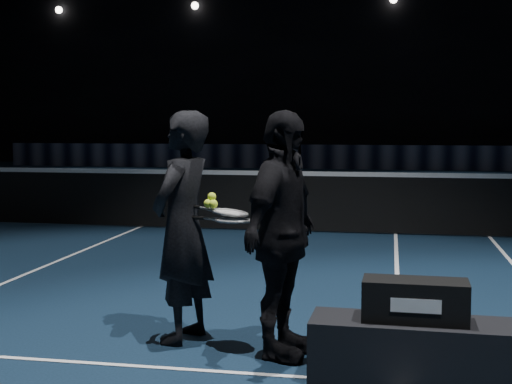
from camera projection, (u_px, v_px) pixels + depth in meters
floor at (140, 227)px, 11.66m from camera, size 36.00×36.00×0.00m
wall_back at (292, 41)px, 28.78m from camera, size 30.00×0.00×30.00m
court_lines at (140, 227)px, 11.66m from camera, size 10.98×23.78×0.01m
net_mesh at (140, 200)px, 11.62m from camera, size 12.80×0.02×0.86m
net_tape at (139, 171)px, 11.57m from camera, size 12.80×0.03×0.07m
sponsor_backdrop at (282, 156)px, 26.78m from camera, size 22.00×0.15×0.90m
fixtures_far at (292, 3)px, 28.44m from camera, size 20.00×0.30×0.30m
player_bench at (414, 351)px, 4.68m from camera, size 1.37×0.49×0.41m
racket_bag at (415, 300)px, 4.65m from camera, size 0.69×0.31×0.27m
bag_signature at (416, 306)px, 4.51m from camera, size 0.32×0.01×0.09m
player_a at (183, 227)px, 5.51m from camera, size 0.56×0.73×1.79m
player_b at (282, 235)px, 5.12m from camera, size 0.69×1.13×1.79m
racket_lower at (233, 220)px, 5.30m from camera, size 0.71×0.41×0.03m
racket_upper at (230, 213)px, 5.35m from camera, size 0.71×0.36×0.10m
tennis_balls at (211, 202)px, 5.38m from camera, size 0.12×0.10×0.12m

